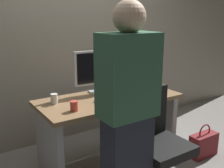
# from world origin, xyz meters

# --- Properties ---
(ground_plane) EXTENTS (9.00, 9.00, 0.00)m
(ground_plane) POSITION_xyz_m (0.00, 0.00, 0.00)
(ground_plane) COLOR gray
(wall_back) EXTENTS (6.40, 0.10, 3.00)m
(wall_back) POSITION_xyz_m (0.00, 0.86, 1.50)
(wall_back) COLOR #9E9384
(wall_back) RESTS_ON ground
(desk) EXTENTS (1.44, 0.66, 0.72)m
(desk) POSITION_xyz_m (0.00, 0.00, 0.50)
(desk) COLOR #93704C
(desk) RESTS_ON ground
(office_chair) EXTENTS (0.52, 0.52, 0.94)m
(office_chair) POSITION_xyz_m (0.06, -0.65, 0.43)
(office_chair) COLOR black
(office_chair) RESTS_ON ground
(person_at_desk) EXTENTS (0.40, 0.24, 1.64)m
(person_at_desk) POSITION_xyz_m (-0.34, -0.77, 0.84)
(person_at_desk) COLOR #262838
(person_at_desk) RESTS_ON ground
(monitor) EXTENTS (0.54, 0.16, 0.46)m
(monitor) POSITION_xyz_m (-0.00, 0.21, 0.98)
(monitor) COLOR silver
(monitor) RESTS_ON desk
(keyboard) EXTENTS (0.43, 0.15, 0.02)m
(keyboard) POSITION_xyz_m (0.01, -0.11, 0.73)
(keyboard) COLOR white
(keyboard) RESTS_ON desk
(mouse) EXTENTS (0.06, 0.10, 0.03)m
(mouse) POSITION_xyz_m (0.30, -0.10, 0.74)
(mouse) COLOR white
(mouse) RESTS_ON desk
(cup_near_keyboard) EXTENTS (0.07, 0.07, 0.09)m
(cup_near_keyboard) POSITION_xyz_m (-0.47, -0.16, 0.77)
(cup_near_keyboard) COLOR #D84C3F
(cup_near_keyboard) RESTS_ON desk
(cup_by_monitor) EXTENTS (0.07, 0.07, 0.10)m
(cup_by_monitor) POSITION_xyz_m (-0.54, 0.11, 0.77)
(cup_by_monitor) COLOR white
(cup_by_monitor) RESTS_ON desk
(book_stack) EXTENTS (0.21, 0.18, 0.20)m
(book_stack) POSITION_xyz_m (0.43, 0.12, 0.83)
(book_stack) COLOR gold
(book_stack) RESTS_ON desk
(cell_phone) EXTENTS (0.08, 0.15, 0.01)m
(cell_phone) POSITION_xyz_m (0.48, -0.20, 0.73)
(cell_phone) COLOR black
(cell_phone) RESTS_ON desk
(handbag) EXTENTS (0.34, 0.14, 0.38)m
(handbag) POSITION_xyz_m (0.94, -0.48, 0.14)
(handbag) COLOR maroon
(handbag) RESTS_ON ground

